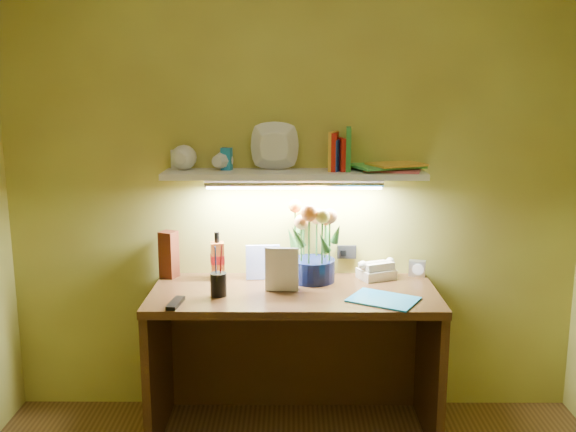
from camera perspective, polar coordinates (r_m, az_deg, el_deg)
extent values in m
cube|color=#3B1E10|center=(3.29, 0.53, -12.87)|extent=(1.40, 0.60, 0.75)
cube|color=#B8B9BD|center=(3.44, 11.41, -4.58)|extent=(0.09, 0.06, 0.08)
cube|color=#542010|center=(3.39, -10.55, -3.37)|extent=(0.10, 0.10, 0.24)
cylinder|color=black|center=(3.07, -6.22, -5.37)|extent=(0.10, 0.10, 0.19)
cube|color=black|center=(3.00, -9.97, -7.63)|extent=(0.06, 0.17, 0.02)
cube|color=#1D89CE|center=(3.05, 8.47, -7.35)|extent=(0.37, 0.34, 0.01)
imported|color=beige|center=(3.12, -2.07, -4.74)|extent=(0.16, 0.04, 0.22)
imported|color=white|center=(3.14, -1.76, -4.85)|extent=(0.14, 0.03, 0.20)
cube|color=white|center=(3.20, 0.54, 3.74)|extent=(1.30, 0.25, 0.03)
imported|color=white|center=(3.22, -9.58, 4.79)|extent=(0.14, 0.14, 0.10)
imported|color=white|center=(3.20, -6.37, 4.76)|extent=(0.13, 0.13, 0.09)
imported|color=white|center=(3.20, -1.24, 4.54)|extent=(0.25, 0.25, 0.06)
cube|color=white|center=(3.30, -9.90, 4.95)|extent=(0.05, 0.04, 0.10)
cube|color=#1D89CE|center=(3.25, -5.48, 5.08)|extent=(0.06, 0.05, 0.11)
cube|color=red|center=(3.21, 4.71, 5.48)|extent=(0.04, 0.11, 0.16)
cube|color=yellow|center=(3.21, 4.06, 5.77)|extent=(0.06, 0.12, 0.20)
cube|color=#1846AE|center=(3.21, 4.42, 5.40)|extent=(0.06, 0.11, 0.16)
cube|color=#2F8936|center=(3.22, 5.40, 5.95)|extent=(0.03, 0.14, 0.22)
cube|color=red|center=(3.21, 4.20, 5.73)|extent=(0.05, 0.14, 0.19)
cube|color=#CF5160|center=(3.26, 9.30, 4.09)|extent=(0.31, 0.26, 0.01)
cube|color=#4FBC5C|center=(3.28, 8.72, 4.43)|extent=(0.39, 0.34, 0.01)
cube|color=gold|center=(3.25, 9.62, 4.56)|extent=(0.31, 0.28, 0.01)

